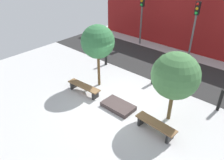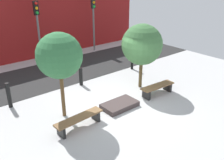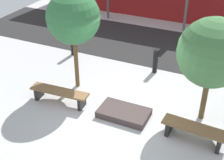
{
  "view_description": "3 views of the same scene",
  "coord_description": "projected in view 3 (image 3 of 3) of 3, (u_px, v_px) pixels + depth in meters",
  "views": [
    {
      "loc": [
        5.03,
        -6.14,
        6.14
      ],
      "look_at": [
        -0.58,
        0.16,
        1.14
      ],
      "focal_mm": 35.0,
      "sensor_mm": 36.0,
      "label": 1
    },
    {
      "loc": [
        -5.9,
        -6.74,
        5.06
      ],
      "look_at": [
        -0.43,
        -0.1,
        1.34
      ],
      "focal_mm": 40.0,
      "sensor_mm": 36.0,
      "label": 2
    },
    {
      "loc": [
        2.73,
        -6.8,
        5.61
      ],
      "look_at": [
        -0.43,
        0.03,
        1.07
      ],
      "focal_mm": 50.0,
      "sensor_mm": 36.0,
      "label": 3
    }
  ],
  "objects": [
    {
      "name": "planter_bed",
      "position": [
        124.0,
        113.0,
        9.06
      ],
      "size": [
        1.46,
        0.86,
        0.2
      ],
      "primitive_type": "cube",
      "color": "#423635",
      "rests_on": "ground"
    },
    {
      "name": "bollard_left",
      "position": [
        155.0,
        61.0,
        11.11
      ],
      "size": [
        0.17,
        0.17,
        0.88
      ],
      "primitive_type": "cylinder",
      "color": "black",
      "rests_on": "ground"
    },
    {
      "name": "bench_right",
      "position": [
        194.0,
        131.0,
        8.05
      ],
      "size": [
        1.72,
        0.56,
        0.45
      ],
      "rotation": [
        0.0,
        0.0,
        -0.07
      ],
      "color": "black",
      "rests_on": "ground"
    },
    {
      "name": "road_strip",
      "position": [
        171.0,
        49.0,
        13.01
      ],
      "size": [
        18.0,
        3.83,
        0.01
      ],
      "primitive_type": "cube",
      "color": "#272727",
      "rests_on": "ground"
    },
    {
      "name": "tree_behind_right_bench",
      "position": [
        213.0,
        53.0,
        7.98
      ],
      "size": [
        1.86,
        1.86,
        3.01
      ],
      "color": "brown",
      "rests_on": "ground"
    },
    {
      "name": "bench_left",
      "position": [
        60.0,
        94.0,
        9.53
      ],
      "size": [
        1.88,
        0.53,
        0.44
      ],
      "rotation": [
        0.0,
        0.0,
        0.07
      ],
      "color": "black",
      "rests_on": "ground"
    },
    {
      "name": "bollard_far_left",
      "position": [
        72.0,
        42.0,
        12.28
      ],
      "size": [
        0.17,
        0.17,
        1.07
      ],
      "primitive_type": "cylinder",
      "color": "black",
      "rests_on": "ground"
    },
    {
      "name": "tree_behind_left_bench",
      "position": [
        73.0,
        18.0,
        9.29
      ],
      "size": [
        1.64,
        1.64,
        3.23
      ],
      "color": "brown",
      "rests_on": "ground"
    },
    {
      "name": "ground_plane",
      "position": [
        125.0,
        115.0,
        9.17
      ],
      "size": [
        18.0,
        18.0,
        0.0
      ],
      "primitive_type": "plane",
      "color": "#B7B7B7"
    }
  ]
}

